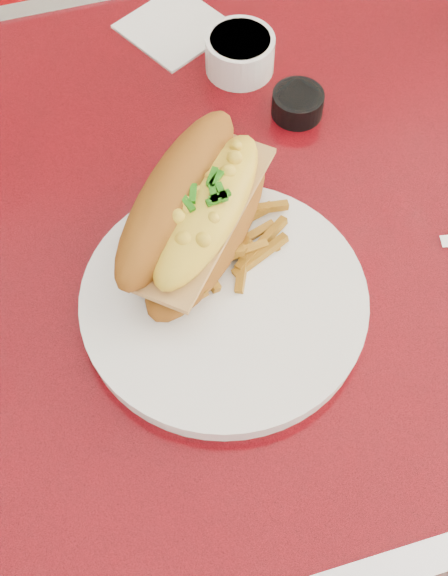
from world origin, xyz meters
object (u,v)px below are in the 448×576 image
object	(u,v)px
diner_table	(272,281)
sauce_cup_right	(298,103)
booth_bench_far	(144,51)
mac_hoagie	(196,211)
fork	(270,249)
dinner_plate	(224,302)
gravy_ramekin	(240,53)

from	to	relation	value
diner_table	sauce_cup_right	bearing A→B (deg)	62.77
booth_bench_far	mac_hoagie	xyz separation A→B (m)	(-0.10, -0.84, 0.55)
booth_bench_far	fork	bearing A→B (deg)	-92.23
mac_hoagie	diner_table	bearing A→B (deg)	-32.64
mac_hoagie	fork	world-z (taller)	mac_hoagie
sauce_cup_right	dinner_plate	bearing A→B (deg)	-124.47
booth_bench_far	dinner_plate	xyz separation A→B (m)	(-0.10, -0.92, 0.49)
mac_hoagie	gravy_ramekin	xyz separation A→B (m)	(0.12, 0.25, -0.04)
dinner_plate	mac_hoagie	distance (m)	0.10
diner_table	dinner_plate	distance (m)	0.23
dinner_plate	gravy_ramekin	distance (m)	0.35
diner_table	booth_bench_far	bearing A→B (deg)	90.00
diner_table	fork	distance (m)	0.20
sauce_cup_right	diner_table	bearing A→B (deg)	-117.23
mac_hoagie	booth_bench_far	bearing A→B (deg)	33.81
mac_hoagie	fork	bearing A→B (deg)	-77.46
diner_table	mac_hoagie	distance (m)	0.25
booth_bench_far	fork	size ratio (longest dim) A/B	9.27
diner_table	fork	world-z (taller)	fork
fork	gravy_ramekin	size ratio (longest dim) A/B	1.20
diner_table	booth_bench_far	distance (m)	0.87
fork	gravy_ramekin	bearing A→B (deg)	-21.81
gravy_ramekin	sauce_cup_right	xyz separation A→B (m)	(0.04, -0.09, -0.01)
dinner_plate	booth_bench_far	bearing A→B (deg)	83.98
booth_bench_far	mac_hoagie	world-z (taller)	booth_bench_far
booth_bench_far	sauce_cup_right	bearing A→B (deg)	-84.67
dinner_plate	gravy_ramekin	bearing A→B (deg)	70.20
diner_table	fork	size ratio (longest dim) A/B	9.50
booth_bench_far	dinner_plate	world-z (taller)	booth_bench_far
dinner_plate	fork	world-z (taller)	dinner_plate
booth_bench_far	gravy_ramekin	bearing A→B (deg)	-88.04
mac_hoagie	sauce_cup_right	distance (m)	0.23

